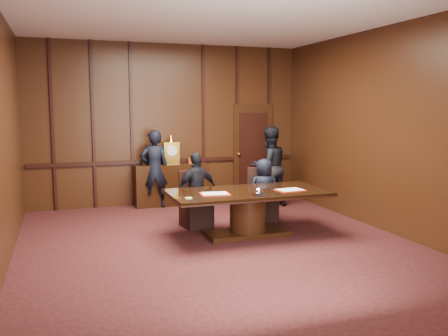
# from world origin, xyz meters

# --- Properties ---
(room) EXTENTS (7.00, 7.04, 3.50)m
(room) POSITION_xyz_m (0.07, 0.14, 1.72)
(room) COLOR black
(room) RESTS_ON ground
(sideboard) EXTENTS (1.60, 0.45, 1.54)m
(sideboard) POSITION_xyz_m (0.00, 3.26, 0.49)
(sideboard) COLOR black
(sideboard) RESTS_ON ground
(conference_table) EXTENTS (2.62, 1.32, 0.76)m
(conference_table) POSITION_xyz_m (0.64, 0.38, 0.51)
(conference_table) COLOR black
(conference_table) RESTS_ON ground
(folder_left) EXTENTS (0.49, 0.37, 0.02)m
(folder_left) POSITION_xyz_m (0.02, 0.26, 0.77)
(folder_left) COLOR red
(folder_left) RESTS_ON conference_table
(folder_right) EXTENTS (0.49, 0.38, 0.02)m
(folder_right) POSITION_xyz_m (1.31, 0.18, 0.77)
(folder_right) COLOR red
(folder_right) RESTS_ON conference_table
(inkstand) EXTENTS (0.20, 0.14, 0.12)m
(inkstand) POSITION_xyz_m (0.64, -0.07, 0.81)
(inkstand) COLOR white
(inkstand) RESTS_ON conference_table
(notepad) EXTENTS (0.10, 0.07, 0.01)m
(notepad) POSITION_xyz_m (-0.46, 0.07, 0.77)
(notepad) COLOR #DFDF6D
(notepad) RESTS_ON conference_table
(chair_left) EXTENTS (0.55, 0.55, 0.99)m
(chair_left) POSITION_xyz_m (-0.02, 1.25, 0.29)
(chair_left) COLOR black
(chair_left) RESTS_ON ground
(chair_right) EXTENTS (0.53, 0.53, 0.99)m
(chair_right) POSITION_xyz_m (1.29, 1.25, 0.29)
(chair_right) COLOR black
(chair_right) RESTS_ON ground
(signatory_left) EXTENTS (0.84, 0.51, 1.35)m
(signatory_left) POSITION_xyz_m (-0.01, 1.18, 0.67)
(signatory_left) COLOR black
(signatory_left) RESTS_ON ground
(signatory_right) EXTENTS (0.65, 0.49, 1.19)m
(signatory_right) POSITION_xyz_m (1.29, 1.18, 0.60)
(signatory_right) COLOR black
(signatory_right) RESTS_ON ground
(witness_left) EXTENTS (0.65, 0.47, 1.66)m
(witness_left) POSITION_xyz_m (-0.40, 3.10, 0.83)
(witness_left) COLOR black
(witness_left) RESTS_ON ground
(witness_right) EXTENTS (0.92, 0.76, 1.72)m
(witness_right) POSITION_xyz_m (1.95, 2.41, 0.86)
(witness_right) COLOR black
(witness_right) RESTS_ON ground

